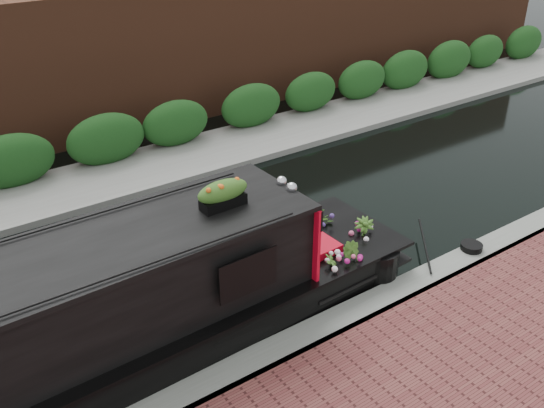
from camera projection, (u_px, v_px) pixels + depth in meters
ground at (201, 256)px, 12.09m from camera, size 80.00×80.00×0.00m
near_bank_coping at (302, 349)px, 9.72m from camera, size 40.00×0.60×0.50m
far_bank_path at (119, 180)px, 15.11m from camera, size 40.00×2.40×0.34m
far_hedge at (105, 167)px, 15.75m from camera, size 40.00×1.10×2.80m
far_brick_wall at (77, 142)px, 17.26m from camera, size 40.00×1.00×8.00m
narrowboat at (44, 351)px, 8.45m from camera, size 12.23×2.44×2.88m
rope_fender at (382, 245)px, 12.08m from camera, size 0.38×0.40×0.38m
coiled_mooring_rope at (471, 247)px, 11.81m from camera, size 0.42×0.42×0.12m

